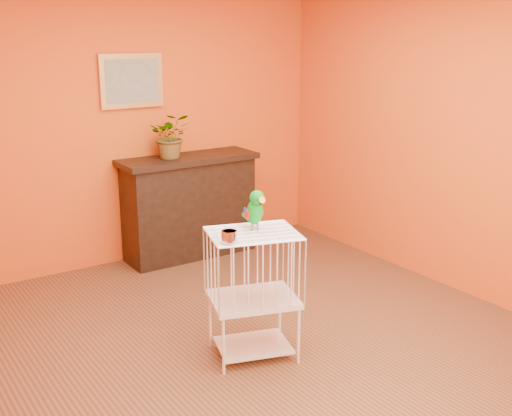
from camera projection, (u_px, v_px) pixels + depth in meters
ground at (266, 345)px, 4.67m from camera, size 4.50×4.50×0.00m
room_shell at (267, 129)px, 4.24m from camera, size 4.50×4.50×4.50m
console_cabinet at (189, 206)px, 6.38m from camera, size 1.37×0.49×1.02m
potted_plant at (169, 140)px, 6.15m from camera, size 0.53×0.55×0.34m
framed_picture at (132, 81)px, 5.97m from camera, size 0.62×0.04×0.50m
birdcage at (253, 293)px, 4.41m from camera, size 0.69×0.60×0.90m
feed_cup at (229, 236)px, 4.08m from camera, size 0.10×0.10×0.07m
parrot at (255, 209)px, 4.32m from camera, size 0.14×0.25×0.28m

